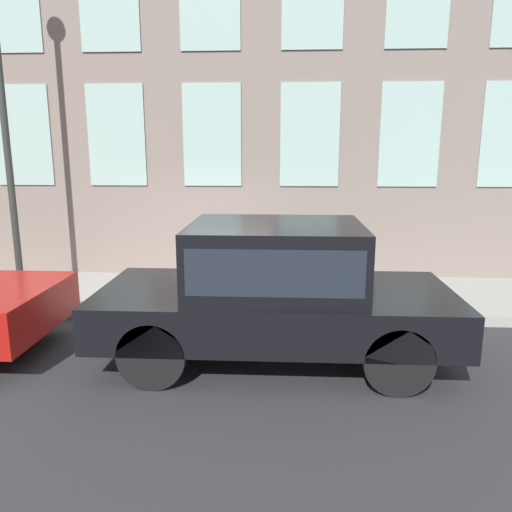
# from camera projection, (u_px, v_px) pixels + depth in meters

# --- Properties ---
(ground_plane) EXTENTS (80.00, 80.00, 0.00)m
(ground_plane) POSITION_uv_depth(u_px,v_px,m) (194.00, 321.00, 8.08)
(ground_plane) COLOR #2D2D30
(sidewalk) EXTENTS (2.46, 60.00, 0.17)m
(sidewalk) POSITION_uv_depth(u_px,v_px,m) (206.00, 295.00, 9.26)
(sidewalk) COLOR #9E9B93
(sidewalk) RESTS_ON ground_plane
(building_facade) EXTENTS (0.33, 40.00, 9.86)m
(building_facade) POSITION_uv_depth(u_px,v_px,m) (211.00, 32.00, 9.58)
(building_facade) COLOR gray
(building_facade) RESTS_ON ground_plane
(fire_hydrant) EXTENTS (0.33, 0.45, 0.69)m
(fire_hydrant) POSITION_uv_depth(u_px,v_px,m) (229.00, 285.00, 8.28)
(fire_hydrant) COLOR #2D7260
(fire_hydrant) RESTS_ON sidewalk
(person) EXTENTS (0.32, 0.21, 1.34)m
(person) POSITION_uv_depth(u_px,v_px,m) (283.00, 258.00, 8.19)
(person) COLOR #232328
(person) RESTS_ON sidewalk
(parked_car_black_near) EXTENTS (2.04, 4.54, 1.82)m
(parked_car_black_near) POSITION_uv_depth(u_px,v_px,m) (275.00, 286.00, 6.46)
(parked_car_black_near) COLOR black
(parked_car_black_near) RESTS_ON ground_plane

